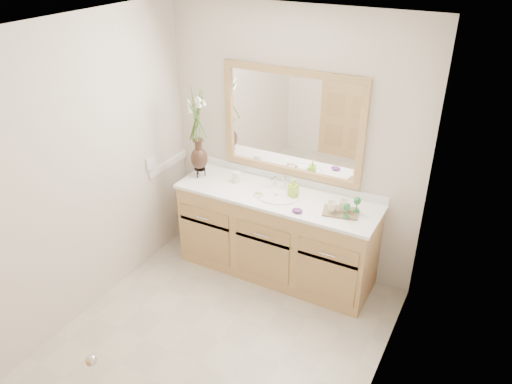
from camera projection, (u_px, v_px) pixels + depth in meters
The scene contains 22 objects.
floor at pixel (220, 339), 4.00m from camera, with size 2.60×2.60×0.00m, color #BCB4A0.
ceiling at pixel (205, 30), 2.86m from camera, with size 2.40×2.60×0.02m, color white.
wall_back at pixel (292, 145), 4.44m from camera, with size 2.40×0.02×2.40m, color silver.
wall_front at pixel (70, 329), 2.42m from camera, with size 2.40×0.02×2.40m, color silver.
wall_left at pixel (85, 174), 3.93m from camera, with size 0.02×2.60×2.40m, color silver.
wall_right at pixel (386, 259), 2.93m from camera, with size 0.02×2.60×2.40m, color silver.
vanity at pixel (276, 235), 4.60m from camera, with size 1.80×0.55×0.80m.
counter at pixel (277, 196), 4.40m from camera, with size 1.84×0.57×0.03m, color white.
sink at pixel (276, 201), 4.41m from camera, with size 0.38×0.34×0.23m.
mirror at pixel (292, 124), 4.33m from camera, with size 1.32×0.04×0.97m.
switch_plate at pixel (151, 163), 4.62m from camera, with size 0.02×0.12×0.12m, color white.
door at pixel (38, 336), 2.66m from camera, with size 0.80×0.03×2.00m, color tan.
flower_vase at pixel (197, 124), 4.47m from camera, with size 0.19×0.19×0.77m.
tumbler at pixel (236, 177), 4.59m from camera, with size 0.08×0.08×0.10m, color white.
soap_dish at pixel (258, 194), 4.39m from camera, with size 0.10×0.10×0.03m.
soap_bottle at pixel (293, 188), 4.34m from camera, with size 0.07×0.07×0.15m, color #9DDF34.
purple_dish at pixel (297, 211), 4.12m from camera, with size 0.09×0.07×0.03m, color #592571.
tray at pixel (341, 212), 4.12m from camera, with size 0.29×0.19×0.01m, color brown.
mug_left at pixel (332, 206), 4.10m from camera, with size 0.09×0.09×0.09m, color white.
mug_right at pixel (345, 205), 4.10m from camera, with size 0.10×0.10×0.10m, color white.
goblet_front at pixel (347, 208), 4.00m from camera, with size 0.06×0.06×0.13m.
goblet_back at pixel (357, 202), 4.07m from camera, with size 0.06×0.06×0.13m.
Camera 1 is at (1.65, -2.47, 2.94)m, focal length 35.00 mm.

